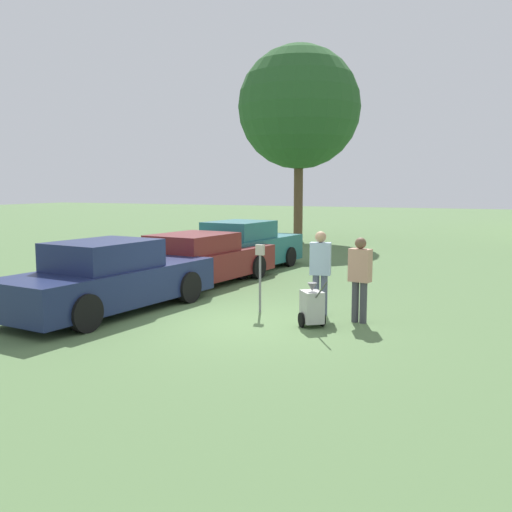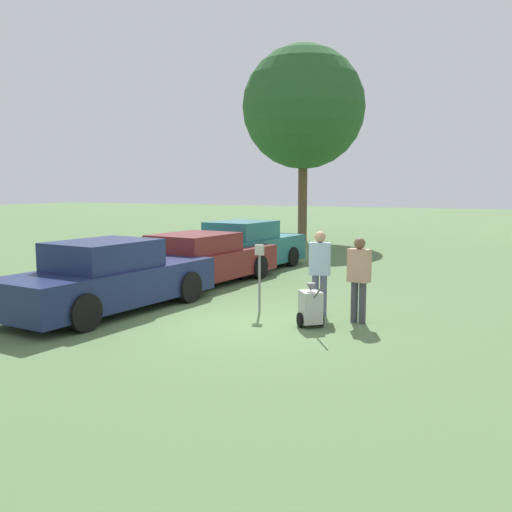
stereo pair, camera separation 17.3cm
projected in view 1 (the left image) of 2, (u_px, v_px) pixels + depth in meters
name	position (u px, v px, depth m)	size (l,w,h in m)	color
ground_plane	(239.00, 321.00, 11.30)	(120.00, 120.00, 0.00)	#517042
parked_car_navy	(110.00, 279.00, 12.07)	(2.38, 5.17, 1.53)	#19234C
parked_car_maroon	(197.00, 260.00, 15.41)	(2.50, 5.40, 1.39)	maroon
parked_car_teal	(242.00, 248.00, 17.98)	(2.38, 5.03, 1.56)	#23666B
parking_meter	(260.00, 266.00, 11.96)	(0.18, 0.09, 1.44)	slate
person_worker	(320.00, 268.00, 11.70)	(0.45, 0.29, 1.74)	#515670
person_supervisor	(360.00, 275.00, 11.07)	(0.45, 0.29, 1.67)	#3F3F47
equipment_cart	(312.00, 307.00, 10.81)	(0.76, 0.89, 1.00)	#B2B2AD
shade_tree	(299.00, 108.00, 27.21)	(5.85, 5.85, 9.30)	brown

